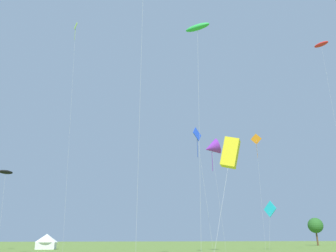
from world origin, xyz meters
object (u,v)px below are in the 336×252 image
(kite_lime_diamond, at_px, (75,38))
(tree_distant_left, at_px, (315,226))
(kite_black_parafoil, at_px, (6,172))
(kite_orange_diamond, at_px, (256,142))
(kite_purple_delta, at_px, (212,148))
(kite_blue_diamond, at_px, (197,136))
(kite_green_parafoil, at_px, (197,28))
(kite_yellow_box, at_px, (230,153))
(kite_cyan_diamond, at_px, (270,209))
(festival_tent_center, at_px, (47,241))
(kite_red_parafoil, at_px, (321,45))

(kite_lime_diamond, height_order, tree_distant_left, kite_lime_diamond)
(kite_black_parafoil, height_order, tree_distant_left, kite_black_parafoil)
(kite_black_parafoil, relative_size, kite_orange_diamond, 0.59)
(kite_purple_delta, xyz_separation_m, kite_blue_diamond, (-3.48, -3.85, 0.67))
(kite_green_parafoil, distance_m, kite_orange_diamond, 28.33)
(kite_black_parafoil, xyz_separation_m, tree_distant_left, (73.23, 38.31, -5.69))
(kite_yellow_box, relative_size, kite_lime_diamond, 0.26)
(kite_yellow_box, distance_m, kite_cyan_diamond, 41.82)
(kite_black_parafoil, distance_m, kite_blue_diamond, 28.27)
(kite_black_parafoil, distance_m, kite_cyan_diamond, 45.14)
(kite_cyan_diamond, relative_size, festival_tent_center, 2.04)
(kite_lime_diamond, bearing_deg, kite_cyan_diamond, 15.39)
(kite_black_parafoil, xyz_separation_m, kite_cyan_diamond, (44.30, 7.75, -3.92))
(kite_lime_diamond, xyz_separation_m, kite_orange_diamond, (31.56, 3.50, -14.87))
(kite_green_parafoil, xyz_separation_m, kite_red_parafoil, (25.97, 14.04, 9.27))
(kite_yellow_box, bearing_deg, kite_blue_diamond, 79.95)
(kite_red_parafoil, bearing_deg, kite_black_parafoil, 172.01)
(kite_yellow_box, distance_m, kite_blue_diamond, 25.66)
(kite_green_parafoil, height_order, tree_distant_left, kite_green_parafoil)
(kite_lime_diamond, height_order, kite_cyan_diamond, kite_lime_diamond)
(kite_green_parafoil, bearing_deg, kite_lime_diamond, 128.81)
(kite_green_parafoil, xyz_separation_m, tree_distant_left, (50.19, 59.24, -18.71))
(kite_green_parafoil, bearing_deg, kite_yellow_box, -89.41)
(kite_orange_diamond, height_order, tree_distant_left, kite_orange_diamond)
(kite_purple_delta, relative_size, kite_red_parafoil, 0.52)
(kite_black_parafoil, height_order, kite_green_parafoil, kite_green_parafoil)
(kite_green_parafoil, distance_m, kite_red_parafoil, 30.94)
(kite_black_parafoil, bearing_deg, kite_cyan_diamond, 9.92)
(kite_orange_diamond, bearing_deg, kite_blue_diamond, -155.02)
(kite_cyan_diamond, height_order, tree_distant_left, kite_cyan_diamond)
(kite_green_parafoil, bearing_deg, kite_blue_diamond, 75.36)
(kite_black_parafoil, distance_m, tree_distant_left, 82.84)
(kite_yellow_box, height_order, kite_black_parafoil, kite_black_parafoil)
(kite_green_parafoil, bearing_deg, tree_distant_left, 49.73)
(kite_purple_delta, height_order, kite_lime_diamond, kite_lime_diamond)
(kite_black_parafoil, relative_size, kite_cyan_diamond, 1.33)
(kite_orange_diamond, height_order, kite_blue_diamond, kite_orange_diamond)
(kite_lime_diamond, xyz_separation_m, kite_green_parafoil, (15.02, -18.68, -8.75))
(kite_blue_diamond, bearing_deg, kite_lime_diamond, 173.49)
(kite_green_parafoil, bearing_deg, kite_red_parafoil, 28.40)
(kite_yellow_box, xyz_separation_m, kite_cyan_diamond, (21.18, 36.04, -1.06))
(kite_green_parafoil, xyz_separation_m, kite_blue_diamond, (4.30, 16.48, -7.41))
(kite_purple_delta, xyz_separation_m, festival_tent_center, (-26.82, 19.15, -14.42))
(kite_black_parafoil, relative_size, festival_tent_center, 2.70)
(kite_yellow_box, distance_m, festival_tent_center, 51.03)
(kite_yellow_box, bearing_deg, kite_black_parafoil, 129.25)
(kite_lime_diamond, bearing_deg, festival_tent_center, 100.90)
(kite_yellow_box, height_order, festival_tent_center, kite_yellow_box)
(kite_lime_diamond, xyz_separation_m, kite_blue_diamond, (19.33, -2.21, -16.16))
(kite_black_parafoil, bearing_deg, kite_red_parafoil, -7.99)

